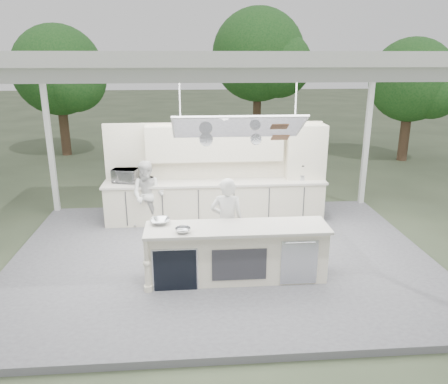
{
  "coord_description": "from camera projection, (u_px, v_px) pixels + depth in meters",
  "views": [
    {
      "loc": [
        -0.57,
        -7.69,
        3.82
      ],
      "look_at": [
        0.08,
        0.4,
        1.28
      ],
      "focal_mm": 35.0,
      "sensor_mm": 36.0,
      "label": 1
    }
  ],
  "objects": [
    {
      "name": "stage_deck",
      "position": [
        222.0,
        258.0,
        8.48
      ],
      "size": [
        8.0,
        6.0,
        0.12
      ],
      "primitive_type": "cube",
      "color": "slate",
      "rests_on": "ground"
    },
    {
      "name": "sous_chef",
      "position": [
        148.0,
        195.0,
        9.59
      ],
      "size": [
        0.86,
        0.74,
        1.53
      ],
      "primitive_type": "imported",
      "rotation": [
        0.0,
        0.0,
        -0.24
      ],
      "color": "silver",
      "rests_on": "stage_deck"
    },
    {
      "name": "bowl_large",
      "position": [
        160.0,
        221.0,
        7.45
      ],
      "size": [
        0.38,
        0.38,
        0.08
      ],
      "primitive_type": "imported",
      "rotation": [
        0.0,
        0.0,
        0.13
      ],
      "color": "silver",
      "rests_on": "demo_island"
    },
    {
      "name": "back_counter",
      "position": [
        215.0,
        201.0,
        10.13
      ],
      "size": [
        5.08,
        0.72,
        0.95
      ],
      "color": "white",
      "rests_on": "stage_deck"
    },
    {
      "name": "toaster_oven",
      "position": [
        125.0,
        175.0,
        9.87
      ],
      "size": [
        0.63,
        0.49,
        0.31
      ],
      "primitive_type": "imported",
      "rotation": [
        0.0,
        0.0,
        -0.23
      ],
      "color": "silver",
      "rests_on": "back_counter"
    },
    {
      "name": "head_chef",
      "position": [
        227.0,
        222.0,
        7.89
      ],
      "size": [
        0.65,
        0.47,
        1.65
      ],
      "primitive_type": "imported",
      "rotation": [
        0.0,
        0.0,
        3.01
      ],
      "color": "white",
      "rests_on": "stage_deck"
    },
    {
      "name": "demo_island",
      "position": [
        236.0,
        253.0,
        7.46
      ],
      "size": [
        3.1,
        0.79,
        0.95
      ],
      "color": "white",
      "rests_on": "stage_deck"
    },
    {
      "name": "back_wall_unit",
      "position": [
        234.0,
        157.0,
        10.07
      ],
      "size": [
        5.05,
        0.48,
        2.25
      ],
      "color": "white",
      "rests_on": "stage_deck"
    },
    {
      "name": "ground",
      "position": [
        222.0,
        261.0,
        8.5
      ],
      "size": [
        90.0,
        90.0,
        0.0
      ],
      "primitive_type": "plane",
      "color": "#4E5B3E",
      "rests_on": "ground"
    },
    {
      "name": "tree_cluster",
      "position": [
        198.0,
        70.0,
        16.8
      ],
      "size": [
        19.55,
        9.4,
        5.85
      ],
      "color": "#503728",
      "rests_on": "ground"
    },
    {
      "name": "bowl_small",
      "position": [
        183.0,
        230.0,
        7.07
      ],
      "size": [
        0.27,
        0.27,
        0.08
      ],
      "primitive_type": "imported",
      "rotation": [
        0.0,
        0.0,
        -0.07
      ],
      "color": "#AFB1B6",
      "rests_on": "demo_island"
    },
    {
      "name": "tent",
      "position": [
        221.0,
        62.0,
        7.38
      ],
      "size": [
        8.2,
        6.2,
        3.86
      ],
      "color": "white",
      "rests_on": "ground"
    }
  ]
}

